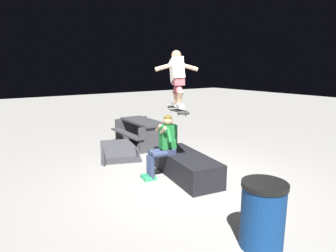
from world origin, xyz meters
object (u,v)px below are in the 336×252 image
Objects in this scene: skater_airborne at (177,76)px; trash_bin at (263,215)px; ledge_box_main at (186,166)px; kicker_ramp at (120,154)px; picnic_table_back at (143,129)px; person_sitting_on_ledge at (163,143)px; skateboard at (178,111)px.

skater_airborne is 1.27× the size of trash_bin.
ledge_box_main reaches higher than kicker_ramp.
ledge_box_main is at bearing 168.74° from picnic_table_back.
skater_airborne is (0.15, 0.14, 1.87)m from ledge_box_main.
trash_bin reaches higher than kicker_ramp.
picnic_table_back is at bearing -14.86° from skater_airborne.
skateboard is at bearing -135.77° from person_sitting_on_ledge.
ledge_box_main is 1.63× the size of skater_airborne.
picnic_table_back is at bearing -20.60° from person_sitting_on_ledge.
ledge_box_main is 1.37× the size of person_sitting_on_ledge.
picnic_table_back is (2.67, -0.72, -0.93)m from skateboard.
skateboard is 0.69m from skater_airborne.
skateboard is at bearing -11.70° from trash_bin.
skater_airborne reaches higher than picnic_table_back.
ledge_box_main is at bearing -165.47° from kicker_ramp.
skater_airborne is 3.12m from trash_bin.
person_sitting_on_ledge is at bearing 54.91° from skater_airborne.
skater_airborne reaches higher than skateboard.
kicker_ramp is at bearing -1.87° from trash_bin.
person_sitting_on_ledge is 2.77m from trash_bin.
person_sitting_on_ledge is at bearing -6.56° from trash_bin.
trash_bin reaches higher than ledge_box_main.
kicker_ramp is (1.98, 0.38, -1.36)m from skateboard.
person_sitting_on_ledge is 1.51× the size of trash_bin.
person_sitting_on_ledge is 2.64m from picnic_table_back.
skater_airborne is at bearing -22.29° from skateboard.
skater_airborne is at bearing 42.74° from ledge_box_main.
ledge_box_main is 1.31× the size of kicker_ramp.
ledge_box_main is 2.84m from picnic_table_back.
kicker_ramp is (1.77, 0.17, -0.67)m from person_sitting_on_ledge.
skateboard is at bearing 157.71° from skater_airborne.
skateboard reaches higher than ledge_box_main.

